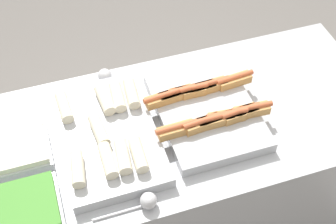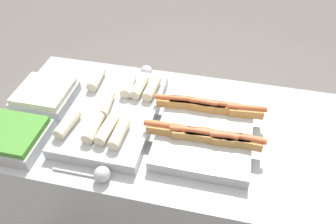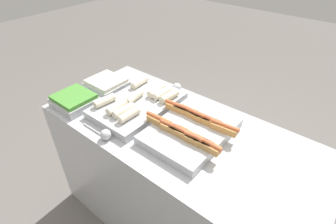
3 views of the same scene
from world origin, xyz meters
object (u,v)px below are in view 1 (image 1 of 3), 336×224
tray_hotdogs (206,109)px  tray_side_front (24,211)px  tray_wraps (108,135)px  serving_spoon_near (146,202)px  serving_spoon_far (103,76)px  tray_side_back (16,150)px

tray_hotdogs → tray_side_front: bearing=-162.8°
tray_wraps → serving_spoon_near: size_ratio=2.43×
tray_wraps → serving_spoon_near: 0.32m
tray_hotdogs → tray_wraps: 0.40m
tray_wraps → serving_spoon_far: (0.05, 0.31, -0.01)m
serving_spoon_near → tray_side_front: bearing=167.5°
tray_side_front → serving_spoon_far: tray_side_front is taller
tray_hotdogs → tray_side_front: (-0.73, -0.23, -0.00)m
tray_hotdogs → serving_spoon_far: bearing=137.5°
tray_hotdogs → serving_spoon_near: bearing=-137.1°
tray_side_front → tray_side_back: 0.26m
tray_hotdogs → tray_side_back: 0.73m
serving_spoon_near → tray_hotdogs: bearing=42.9°
tray_side_back → serving_spoon_near: bearing=-41.3°
serving_spoon_far → tray_side_front: bearing=-125.7°
tray_side_front → serving_spoon_far: (0.39, 0.54, -0.01)m
tray_hotdogs → tray_side_back: size_ratio=2.04×
tray_wraps → serving_spoon_near: bearing=-79.2°
tray_side_front → serving_spoon_far: bearing=54.3°
serving_spoon_near → tray_wraps: bearing=100.8°
tray_wraps → serving_spoon_near: tray_wraps is taller
tray_side_back → serving_spoon_far: size_ratio=1.14×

